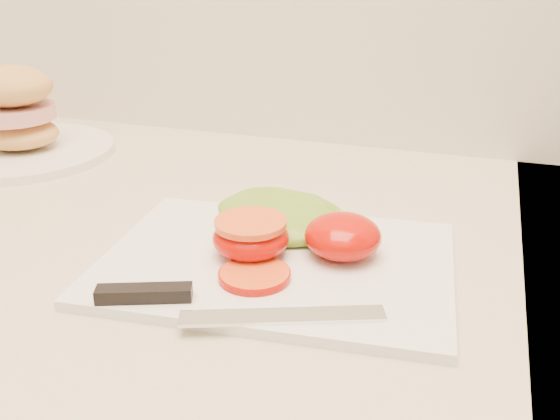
% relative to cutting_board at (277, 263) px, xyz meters
% --- Properties ---
extents(cutting_board, '(0.34, 0.26, 0.01)m').
position_rel_cutting_board_xyz_m(cutting_board, '(0.00, 0.00, 0.00)').
color(cutting_board, white).
rests_on(cutting_board, counter).
extents(tomato_half_dome, '(0.07, 0.07, 0.04)m').
position_rel_cutting_board_xyz_m(tomato_half_dome, '(0.06, 0.03, 0.02)').
color(tomato_half_dome, '#C80000').
rests_on(tomato_half_dome, cutting_board).
extents(tomato_half_cut, '(0.07, 0.07, 0.04)m').
position_rel_cutting_board_xyz_m(tomato_half_cut, '(-0.02, -0.00, 0.02)').
color(tomato_half_cut, '#C80000').
rests_on(tomato_half_cut, cutting_board).
extents(tomato_slice_0, '(0.06, 0.06, 0.01)m').
position_rel_cutting_board_xyz_m(tomato_slice_0, '(-0.01, -0.04, 0.01)').
color(tomato_slice_0, '#F85623').
rests_on(tomato_slice_0, cutting_board).
extents(lettuce_leaf_0, '(0.16, 0.12, 0.03)m').
position_rel_cutting_board_xyz_m(lettuce_leaf_0, '(-0.02, 0.07, 0.02)').
color(lettuce_leaf_0, '#7BA52B').
rests_on(lettuce_leaf_0, cutting_board).
extents(knife, '(0.24, 0.08, 0.01)m').
position_rel_cutting_board_xyz_m(knife, '(-0.03, -0.10, 0.01)').
color(knife, silver).
rests_on(knife, cutting_board).
extents(sandwich_plate, '(0.26, 0.26, 0.13)m').
position_rel_cutting_board_xyz_m(sandwich_plate, '(-0.46, 0.20, 0.04)').
color(sandwich_plate, white).
rests_on(sandwich_plate, counter).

